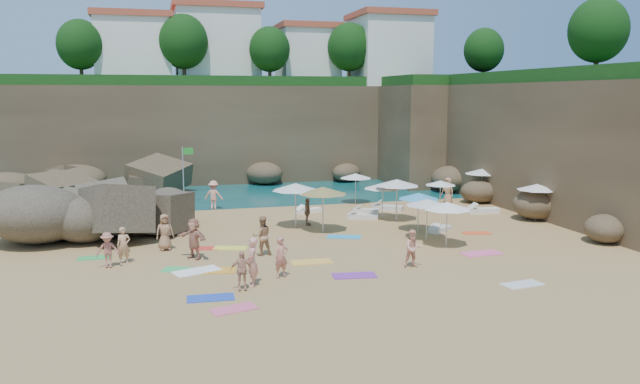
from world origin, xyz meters
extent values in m
plane|color=tan|center=(0.00, 0.00, 0.00)|extent=(120.00, 120.00, 0.00)
plane|color=#0C4751|center=(0.00, 30.00, 0.00)|extent=(120.00, 120.00, 0.00)
cube|color=brown|center=(2.00, 25.00, 4.00)|extent=(44.00, 8.00, 8.00)
cube|color=brown|center=(19.00, 8.00, 4.00)|extent=(8.00, 30.00, 8.00)
cube|color=brown|center=(17.00, 20.00, 4.00)|extent=(10.00, 12.00, 8.00)
cube|color=white|center=(-8.00, 26.00, 10.75)|extent=(6.00, 5.00, 5.50)
cube|color=#B2472D|center=(-8.00, 26.00, 13.75)|extent=(6.48, 5.40, 0.50)
cube|color=white|center=(-1.00, 27.00, 11.25)|extent=(7.00, 6.00, 6.50)
cube|color=#B2472D|center=(-1.00, 27.00, 14.75)|extent=(7.56, 6.48, 0.50)
cube|color=white|center=(7.00, 26.00, 10.50)|extent=(5.00, 5.00, 5.00)
cube|color=#B2472D|center=(7.00, 26.00, 13.25)|extent=(5.40, 5.40, 0.50)
cube|color=white|center=(14.00, 24.00, 11.00)|extent=(6.00, 6.00, 6.00)
cube|color=#B2472D|center=(14.00, 24.00, 14.25)|extent=(6.48, 6.48, 0.50)
sphere|color=#11380F|center=(-12.00, 24.00, 11.20)|extent=(3.60, 3.60, 3.60)
sphere|color=#11380F|center=(-4.00, 24.00, 11.60)|extent=(4.05, 4.05, 4.05)
sphere|color=#11380F|center=(3.00, 23.00, 11.04)|extent=(3.42, 3.42, 3.42)
sphere|color=#11380F|center=(10.00, 23.00, 11.36)|extent=(3.78, 3.78, 3.78)
sphere|color=#11380F|center=(19.00, 16.00, 10.80)|extent=(3.15, 3.15, 3.15)
sphere|color=#11380F|center=(20.00, 4.00, 11.20)|extent=(3.60, 3.60, 3.60)
cylinder|color=white|center=(-18.00, 30.00, 3.00)|extent=(0.10, 0.10, 6.00)
cylinder|color=white|center=(-16.50, 30.00, 3.00)|extent=(0.10, 0.10, 6.00)
cylinder|color=white|center=(-15.00, 30.00, 3.00)|extent=(0.10, 0.10, 6.00)
cylinder|color=silver|center=(-4.87, 12.71, 1.94)|extent=(0.08, 0.08, 3.87)
cube|color=green|center=(-4.49, 12.71, 3.56)|extent=(0.66, 0.22, 0.44)
cylinder|color=silver|center=(6.35, 9.94, 0.96)|extent=(0.06, 0.06, 1.92)
cone|color=silver|center=(6.35, 9.94, 1.88)|extent=(2.16, 2.16, 0.33)
cylinder|color=silver|center=(6.22, 4.46, 1.01)|extent=(0.06, 0.06, 2.02)
cone|color=silver|center=(6.22, 4.46, 1.98)|extent=(2.27, 2.27, 0.35)
cylinder|color=silver|center=(6.81, 3.73, 1.15)|extent=(0.07, 0.07, 2.30)
cone|color=silver|center=(6.81, 3.73, 2.25)|extent=(2.58, 2.58, 0.39)
cylinder|color=silver|center=(14.99, 8.48, 1.07)|extent=(0.06, 0.06, 2.13)
cone|color=silver|center=(14.99, 8.48, 2.08)|extent=(2.39, 2.39, 0.36)
cylinder|color=silver|center=(0.72, 3.41, 1.17)|extent=(0.07, 0.07, 2.33)
cone|color=silver|center=(0.72, 3.41, 2.28)|extent=(2.62, 2.62, 0.40)
cylinder|color=silver|center=(1.86, 1.89, 1.15)|extent=(0.07, 0.07, 2.31)
cone|color=#E14F27|center=(1.86, 1.89, 2.25)|extent=(2.59, 2.59, 0.39)
cylinder|color=silver|center=(10.89, 6.43, 0.88)|extent=(0.05, 0.05, 1.76)
cone|color=silver|center=(10.89, 6.43, 1.71)|extent=(1.97, 1.97, 0.30)
cylinder|color=silver|center=(14.62, 1.57, 1.02)|extent=(0.06, 0.06, 2.05)
cone|color=silver|center=(14.62, 1.57, 2.00)|extent=(2.30, 2.30, 0.35)
cylinder|color=silver|center=(6.49, -1.13, 0.98)|extent=(0.06, 0.06, 1.97)
cone|color=silver|center=(6.49, -1.13, 1.92)|extent=(2.21, 2.21, 0.34)
cylinder|color=silver|center=(6.86, 0.76, 0.99)|extent=(0.06, 0.06, 1.98)
cone|color=#3A93C6|center=(6.86, 0.76, 1.93)|extent=(2.22, 2.22, 0.34)
cylinder|color=silver|center=(6.75, -2.81, 1.04)|extent=(0.06, 0.06, 2.07)
cone|color=white|center=(6.75, -2.81, 2.02)|extent=(2.32, 2.32, 0.35)
cube|color=white|center=(2.45, 7.47, 0.13)|extent=(1.74, 1.02, 0.26)
cube|color=white|center=(5.94, 6.56, 0.12)|extent=(1.61, 1.15, 0.24)
cube|color=silver|center=(12.89, 4.53, 0.16)|extent=(2.06, 0.91, 0.31)
cube|color=silver|center=(5.11, 4.79, 0.14)|extent=(1.88, 1.26, 0.28)
cube|color=silver|center=(7.53, 7.02, 0.15)|extent=(1.98, 1.65, 0.30)
cube|color=silver|center=(7.99, 0.39, 0.12)|extent=(1.63, 1.32, 0.25)
cube|color=blue|center=(-4.96, -7.66, 0.01)|extent=(1.73, 0.94, 0.03)
cube|color=#EE5C80|center=(-4.30, -9.04, 0.01)|extent=(1.74, 1.20, 0.03)
cube|color=orange|center=(-4.52, -4.12, 0.02)|extent=(1.95, 1.24, 0.03)
cube|color=#36BE5B|center=(-5.77, -3.68, 0.01)|extent=(1.86, 1.46, 0.03)
cube|color=#FFB743|center=(-0.22, -3.86, 0.02)|extent=(1.80, 0.94, 0.03)
cube|color=white|center=(-5.19, -4.02, 0.02)|extent=(2.16, 1.60, 0.03)
cube|color=purple|center=(0.94, -6.32, 0.02)|extent=(1.86, 1.09, 0.03)
cube|color=red|center=(-4.46, -0.14, 0.01)|extent=(1.59, 1.04, 0.03)
cube|color=#29A2DB|center=(2.59, 0.47, 0.02)|extent=(1.94, 1.44, 0.03)
cube|color=pink|center=(7.74, -4.44, 0.02)|extent=(1.92, 1.07, 0.03)
cube|color=#FF5428|center=(9.66, -0.53, 0.01)|extent=(1.58, 1.00, 0.03)
cube|color=green|center=(-9.49, -0.62, 0.01)|extent=(1.50, 0.80, 0.03)
cube|color=#F0F13F|center=(-3.36, -0.40, 0.01)|extent=(1.74, 1.22, 0.03)
cube|color=silver|center=(6.85, -9.14, 0.01)|extent=(1.71, 1.03, 0.03)
imported|color=tan|center=(-8.15, -1.92, 0.80)|extent=(0.65, 0.48, 1.61)
imported|color=#A77853|center=(-2.10, -2.06, 0.91)|extent=(0.91, 0.73, 1.81)
imported|color=#E99984|center=(-3.12, 10.17, 0.93)|extent=(1.30, 0.94, 1.86)
imported|color=#875C43|center=(1.49, 3.83, 0.77)|extent=(0.59, 0.97, 1.54)
imported|color=tan|center=(12.11, 7.82, 0.91)|extent=(0.88, 1.02, 1.83)
imported|color=#A96154|center=(-9.50, 11.43, 0.88)|extent=(1.66, 1.21, 1.76)
imported|color=#ED9986|center=(-3.26, -6.56, 0.94)|extent=(0.56, 0.75, 1.88)
imported|color=#AA6355|center=(-8.78, -2.48, 0.20)|extent=(1.04, 1.54, 0.40)
imported|color=tan|center=(-3.73, -7.02, 0.18)|extent=(0.97, 1.54, 0.36)
imported|color=#A47552|center=(-6.38, 0.02, 0.23)|extent=(1.15, 1.83, 0.45)
imported|color=tan|center=(-5.16, -1.92, 0.24)|extent=(2.46, 2.45, 0.48)
imported|color=tan|center=(-1.96, -5.77, 0.19)|extent=(1.03, 1.72, 0.39)
imported|color=#F8AB8D|center=(3.74, -5.76, 0.30)|extent=(0.91, 1.65, 0.60)
camera|label=1|loc=(-6.75, -29.57, 7.26)|focal=35.00mm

